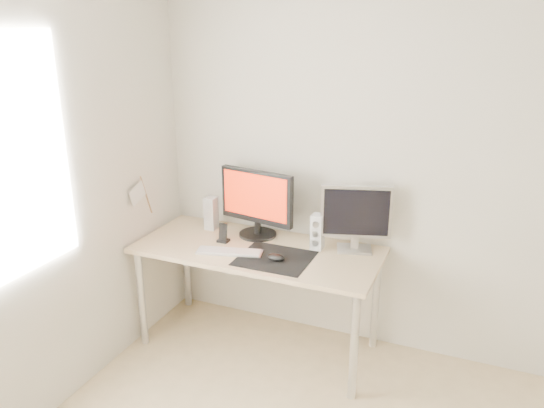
% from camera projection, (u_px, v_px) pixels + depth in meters
% --- Properties ---
extents(wall_back, '(3.50, 0.00, 3.50)m').
position_uv_depth(wall_back, '(418.00, 172.00, 3.28)').
color(wall_back, white).
rests_on(wall_back, ground).
extents(mousepad, '(0.45, 0.40, 0.00)m').
position_uv_depth(mousepad, '(275.00, 258.00, 3.31)').
color(mousepad, black).
rests_on(mousepad, desk).
extents(mouse, '(0.12, 0.07, 0.04)m').
position_uv_depth(mouse, '(276.00, 257.00, 3.27)').
color(mouse, black).
rests_on(mouse, mousepad).
extents(desk, '(1.60, 0.70, 0.73)m').
position_uv_depth(desk, '(258.00, 259.00, 3.49)').
color(desk, '#D1B587').
rests_on(desk, ground).
extents(main_monitor, '(0.55, 0.30, 0.47)m').
position_uv_depth(main_monitor, '(257.00, 201.00, 3.58)').
color(main_monitor, black).
rests_on(main_monitor, desk).
extents(second_monitor, '(0.44, 0.22, 0.43)m').
position_uv_depth(second_monitor, '(356.00, 215.00, 3.35)').
color(second_monitor, silver).
rests_on(second_monitor, desk).
extents(speaker_left, '(0.08, 0.09, 0.24)m').
position_uv_depth(speaker_left, '(211.00, 213.00, 3.75)').
color(speaker_left, silver).
rests_on(speaker_left, desk).
extents(speaker_right, '(0.08, 0.09, 0.24)m').
position_uv_depth(speaker_right, '(317.00, 232.00, 3.42)').
color(speaker_right, white).
rests_on(speaker_right, desk).
extents(keyboard, '(0.44, 0.22, 0.02)m').
position_uv_depth(keyboard, '(229.00, 252.00, 3.39)').
color(keyboard, silver).
rests_on(keyboard, desk).
extents(phone_dock, '(0.07, 0.06, 0.13)m').
position_uv_depth(phone_dock, '(223.00, 236.00, 3.55)').
color(phone_dock, black).
rests_on(phone_dock, desk).
extents(pennant, '(0.01, 0.23, 0.29)m').
position_uv_depth(pennant, '(140.00, 194.00, 3.53)').
color(pennant, '#A57F54').
rests_on(pennant, wall_left).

